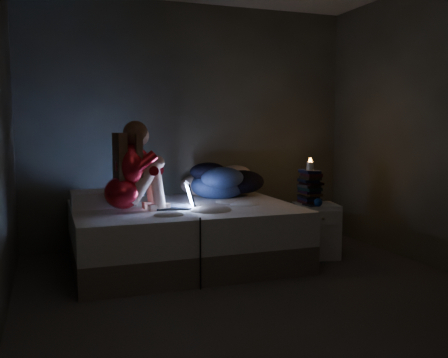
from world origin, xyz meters
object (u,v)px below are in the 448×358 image
bed (184,235)px  laptop (174,195)px  nightstand (316,231)px  candle (310,164)px  phone (312,205)px  woman (122,166)px

bed → laptop: 0.44m
nightstand → bed: bearing=-177.4°
candle → nightstand: bearing=-64.1°
bed → nightstand: size_ratio=3.81×
laptop → nightstand: laptop is taller
phone → candle: bearing=48.1°
bed → candle: (1.26, -0.14, 0.64)m
bed → phone: (1.19, -0.31, 0.26)m
bed → phone: bed is taller
laptop → nightstand: 1.48m
candle → phone: (-0.07, -0.17, -0.39)m
woman → candle: (1.84, 0.03, -0.03)m
woman → nightstand: size_ratio=1.49×
laptop → phone: 1.33m
woman → nightstand: 2.00m
bed → candle: size_ratio=25.23×
laptop → candle: size_ratio=4.33×
bed → woman: woman is taller
nightstand → candle: (-0.04, 0.08, 0.66)m
laptop → phone: bearing=0.9°
candle → woman: bearing=-179.2°
nightstand → candle: 0.66m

